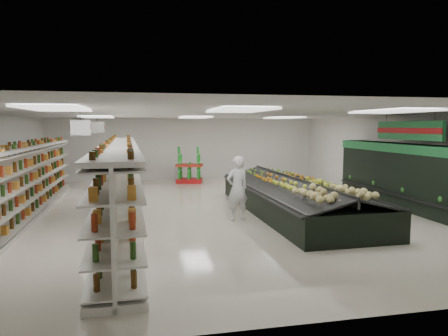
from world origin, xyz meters
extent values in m
plane|color=beige|center=(0.00, 0.00, 0.00)|extent=(16.00, 16.00, 0.00)
cube|color=white|center=(0.00, 0.00, 3.20)|extent=(14.00, 16.00, 0.02)
cube|color=silver|center=(0.00, 8.00, 1.60)|extent=(14.00, 0.02, 3.20)
cube|color=silver|center=(0.00, -8.00, 1.60)|extent=(14.00, 0.02, 3.20)
cube|color=silver|center=(7.00, 0.00, 1.60)|extent=(0.02, 16.00, 3.20)
cube|color=black|center=(6.55, -1.50, 1.10)|extent=(0.80, 8.00, 2.20)
cube|color=#217D3B|center=(6.53, -1.50, 2.05)|extent=(0.85, 8.00, 0.30)
cube|color=black|center=(6.30, -1.50, 0.55)|extent=(0.55, 7.80, 0.15)
cube|color=silver|center=(6.40, -1.50, 1.35)|extent=(0.45, 7.70, 0.03)
cube|color=silver|center=(6.40, -1.50, 1.65)|extent=(0.45, 7.70, 0.03)
cube|color=white|center=(-3.80, -2.00, 2.75)|extent=(0.50, 0.06, 0.40)
cube|color=red|center=(-3.80, -2.00, 2.75)|extent=(0.52, 0.02, 0.12)
cylinder|color=black|center=(-3.80, -2.00, 3.05)|extent=(0.01, 0.01, 0.50)
cube|color=white|center=(-3.80, 2.00, 2.75)|extent=(0.50, 0.06, 0.40)
cube|color=red|center=(-3.80, 2.00, 2.75)|extent=(0.52, 0.02, 0.12)
cylinder|color=black|center=(-3.80, 2.00, 3.05)|extent=(0.01, 0.01, 0.50)
cube|color=#217D3B|center=(6.25, -1.50, 2.65)|extent=(0.10, 3.20, 0.60)
cube|color=red|center=(6.19, -1.50, 2.65)|extent=(0.03, 3.20, 0.18)
cylinder|color=black|center=(6.25, -2.70, 3.05)|extent=(0.01, 0.01, 0.50)
cylinder|color=black|center=(6.25, -0.30, 3.05)|extent=(0.01, 0.01, 0.50)
cube|color=white|center=(-5.80, -0.69, 0.06)|extent=(1.17, 12.69, 0.13)
cube|color=white|center=(-5.80, -0.69, 1.06)|extent=(0.28, 12.67, 2.11)
cube|color=white|center=(-5.80, -0.69, 2.15)|extent=(1.17, 12.69, 0.08)
cube|color=silver|center=(-6.05, -0.70, 0.19)|extent=(0.68, 12.58, 0.03)
cube|color=silver|center=(-6.05, -0.70, 0.65)|extent=(0.68, 12.58, 0.03)
cube|color=silver|center=(-6.05, -0.70, 1.11)|extent=(0.68, 12.58, 0.03)
cube|color=silver|center=(-6.05, -0.70, 1.58)|extent=(0.68, 12.58, 0.03)
cube|color=silver|center=(-6.05, -0.70, 2.04)|extent=(0.68, 12.58, 0.03)
cube|color=silver|center=(-5.56, -0.69, 0.19)|extent=(0.68, 12.58, 0.03)
cube|color=silver|center=(-5.56, -0.69, 0.65)|extent=(0.68, 12.58, 0.03)
cube|color=silver|center=(-5.56, -0.69, 1.11)|extent=(0.68, 12.58, 0.03)
cube|color=silver|center=(-5.56, -0.69, 1.58)|extent=(0.68, 12.58, 0.03)
cube|color=silver|center=(-5.56, -0.69, 2.04)|extent=(0.68, 12.58, 0.03)
cube|color=white|center=(-2.90, -0.61, 0.07)|extent=(1.44, 13.19, 0.13)
cube|color=white|center=(-2.90, -0.61, 1.10)|extent=(0.52, 13.15, 2.19)
cube|color=white|center=(-2.90, -0.61, 2.24)|extent=(1.44, 13.19, 0.09)
cube|color=silver|center=(-3.15, -0.62, 0.20)|extent=(0.94, 13.06, 0.03)
cube|color=silver|center=(-3.15, -0.62, 0.68)|extent=(0.94, 13.06, 0.03)
cube|color=silver|center=(-3.15, -0.62, 1.16)|extent=(0.94, 13.06, 0.03)
cube|color=silver|center=(-3.15, -0.62, 1.64)|extent=(0.94, 13.06, 0.03)
cube|color=silver|center=(-3.15, -0.62, 2.12)|extent=(0.94, 13.06, 0.03)
cube|color=silver|center=(-2.65, -0.60, 0.20)|extent=(0.94, 13.06, 0.03)
cube|color=silver|center=(-2.65, -0.60, 0.68)|extent=(0.94, 13.06, 0.03)
cube|color=silver|center=(-2.65, -0.60, 1.16)|extent=(0.94, 13.06, 0.03)
cube|color=silver|center=(-2.65, -0.60, 1.64)|extent=(0.94, 13.06, 0.03)
cube|color=silver|center=(-2.65, -0.60, 2.12)|extent=(0.94, 13.06, 0.03)
cube|color=black|center=(2.53, -1.01, 0.39)|extent=(2.85, 7.89, 0.78)
cube|color=#262626|center=(1.23, -1.04, 0.81)|extent=(0.23, 7.84, 0.07)
cube|color=#262626|center=(3.83, -0.98, 0.81)|extent=(0.23, 7.84, 0.07)
cube|color=black|center=(1.83, -1.03, 0.92)|extent=(1.61, 7.76, 0.40)
cube|color=black|center=(3.23, -1.00, 0.92)|extent=(1.61, 7.76, 0.40)
cube|color=#262626|center=(2.53, -1.01, 1.03)|extent=(0.22, 7.73, 0.28)
cube|color=red|center=(0.04, 6.49, 0.10)|extent=(1.40, 1.10, 0.21)
cube|color=red|center=(0.04, 6.49, 0.87)|extent=(1.46, 1.16, 0.10)
imported|color=white|center=(0.51, -1.70, 0.96)|extent=(0.80, 0.64, 1.92)
imported|color=#9B865F|center=(-3.19, 2.85, 0.82)|extent=(0.57, 0.84, 1.65)
camera|label=1|loc=(-2.23, -13.04, 2.79)|focal=32.00mm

